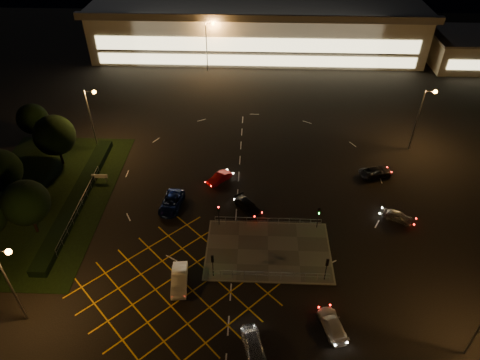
{
  "coord_description": "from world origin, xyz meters",
  "views": [
    {
      "loc": [
        0.1,
        -36.07,
        36.94
      ],
      "look_at": [
        -1.69,
        8.62,
        2.0
      ],
      "focal_mm": 32.0,
      "sensor_mm": 36.0,
      "label": 1
    }
  ],
  "objects_px": {
    "car_near_silver": "(254,346)",
    "car_queue_white": "(179,279)",
    "car_approach_white": "(332,325)",
    "signal_sw": "(213,262)",
    "car_far_dkgrey": "(248,206)",
    "car_circ_red": "(219,178)",
    "car_east_grey": "(376,172)",
    "signal_nw": "(219,211)",
    "signal_se": "(327,265)",
    "car_left_blue": "(171,203)",
    "car_right_silver": "(398,216)",
    "signal_ne": "(319,214)"
  },
  "relations": [
    {
      "from": "car_right_silver",
      "to": "signal_ne",
      "type": "bearing_deg",
      "value": 127.28
    },
    {
      "from": "signal_ne",
      "to": "car_left_blue",
      "type": "bearing_deg",
      "value": 170.26
    },
    {
      "from": "signal_nw",
      "to": "signal_sw",
      "type": "bearing_deg",
      "value": -90.0
    },
    {
      "from": "car_circ_red",
      "to": "car_far_dkgrey",
      "type": "bearing_deg",
      "value": -11.8
    },
    {
      "from": "signal_ne",
      "to": "car_east_grey",
      "type": "relative_size",
      "value": 0.67
    },
    {
      "from": "car_far_dkgrey",
      "to": "car_right_silver",
      "type": "xyz_separation_m",
      "value": [
        18.7,
        -1.16,
        -0.0
      ]
    },
    {
      "from": "signal_nw",
      "to": "signal_se",
      "type": "bearing_deg",
      "value": -33.65
    },
    {
      "from": "signal_nw",
      "to": "car_left_blue",
      "type": "height_order",
      "value": "signal_nw"
    },
    {
      "from": "car_circ_red",
      "to": "car_east_grey",
      "type": "bearing_deg",
      "value": 48.29
    },
    {
      "from": "car_queue_white",
      "to": "car_east_grey",
      "type": "relative_size",
      "value": 0.98
    },
    {
      "from": "signal_ne",
      "to": "car_circ_red",
      "type": "distance_m",
      "value": 15.48
    },
    {
      "from": "signal_se",
      "to": "car_right_silver",
      "type": "relative_size",
      "value": 0.85
    },
    {
      "from": "car_near_silver",
      "to": "car_queue_white",
      "type": "xyz_separation_m",
      "value": [
        -7.99,
        7.36,
        0.0
      ]
    },
    {
      "from": "car_circ_red",
      "to": "car_approach_white",
      "type": "xyz_separation_m",
      "value": [
        12.7,
        -22.64,
        0.02
      ]
    },
    {
      "from": "signal_se",
      "to": "car_near_silver",
      "type": "xyz_separation_m",
      "value": [
        -7.51,
        -8.51,
        -1.62
      ]
    },
    {
      "from": "signal_sw",
      "to": "car_near_silver",
      "type": "distance_m",
      "value": 9.76
    },
    {
      "from": "car_circ_red",
      "to": "car_east_grey",
      "type": "relative_size",
      "value": 0.81
    },
    {
      "from": "car_left_blue",
      "to": "car_right_silver",
      "type": "bearing_deg",
      "value": 3.81
    },
    {
      "from": "car_far_dkgrey",
      "to": "car_left_blue",
      "type": "bearing_deg",
      "value": 139.78
    },
    {
      "from": "car_circ_red",
      "to": "car_east_grey",
      "type": "height_order",
      "value": "car_east_grey"
    },
    {
      "from": "signal_nw",
      "to": "car_east_grey",
      "type": "distance_m",
      "value": 24.12
    },
    {
      "from": "car_near_silver",
      "to": "car_left_blue",
      "type": "distance_m",
      "value": 22.47
    },
    {
      "from": "car_far_dkgrey",
      "to": "car_east_grey",
      "type": "bearing_deg",
      "value": -15.36
    },
    {
      "from": "signal_nw",
      "to": "car_approach_white",
      "type": "relative_size",
      "value": 0.72
    },
    {
      "from": "signal_se",
      "to": "car_left_blue",
      "type": "distance_m",
      "value": 21.57
    },
    {
      "from": "signal_se",
      "to": "car_queue_white",
      "type": "xyz_separation_m",
      "value": [
        -15.5,
        -1.15,
        -1.61
      ]
    },
    {
      "from": "car_right_silver",
      "to": "car_circ_red",
      "type": "bearing_deg",
      "value": 100.15
    },
    {
      "from": "car_far_dkgrey",
      "to": "car_right_silver",
      "type": "height_order",
      "value": "car_far_dkgrey"
    },
    {
      "from": "car_left_blue",
      "to": "car_east_grey",
      "type": "bearing_deg",
      "value": 22.15
    },
    {
      "from": "car_near_silver",
      "to": "car_left_blue",
      "type": "relative_size",
      "value": 0.83
    },
    {
      "from": "signal_sw",
      "to": "car_right_silver",
      "type": "xyz_separation_m",
      "value": [
        22.19,
        9.83,
        -1.73
      ]
    },
    {
      "from": "signal_sw",
      "to": "signal_ne",
      "type": "xyz_separation_m",
      "value": [
        12.0,
        7.99,
        0.0
      ]
    },
    {
      "from": "car_left_blue",
      "to": "car_circ_red",
      "type": "bearing_deg",
      "value": 50.64
    },
    {
      "from": "signal_se",
      "to": "car_approach_white",
      "type": "relative_size",
      "value": 0.72
    },
    {
      "from": "car_right_silver",
      "to": "car_circ_red",
      "type": "height_order",
      "value": "car_right_silver"
    },
    {
      "from": "car_queue_white",
      "to": "car_right_silver",
      "type": "relative_size",
      "value": 1.23
    },
    {
      "from": "signal_ne",
      "to": "car_queue_white",
      "type": "distance_m",
      "value": 18.07
    },
    {
      "from": "car_left_blue",
      "to": "car_approach_white",
      "type": "height_order",
      "value": "car_left_blue"
    },
    {
      "from": "car_approach_white",
      "to": "signal_sw",
      "type": "bearing_deg",
      "value": -40.96
    },
    {
      "from": "signal_ne",
      "to": "car_right_silver",
      "type": "xyz_separation_m",
      "value": [
        10.19,
        1.85,
        -1.73
      ]
    },
    {
      "from": "car_circ_red",
      "to": "car_right_silver",
      "type": "bearing_deg",
      "value": 25.69
    },
    {
      "from": "signal_nw",
      "to": "car_left_blue",
      "type": "relative_size",
      "value": 0.59
    },
    {
      "from": "car_queue_white",
      "to": "car_right_silver",
      "type": "xyz_separation_m",
      "value": [
        25.69,
        10.99,
        -0.12
      ]
    },
    {
      "from": "car_near_silver",
      "to": "car_far_dkgrey",
      "type": "height_order",
      "value": "car_near_silver"
    },
    {
      "from": "car_far_dkgrey",
      "to": "car_right_silver",
      "type": "bearing_deg",
      "value": -42.9
    },
    {
      "from": "signal_nw",
      "to": "signal_ne",
      "type": "xyz_separation_m",
      "value": [
        12.0,
        0.0,
        0.0
      ]
    },
    {
      "from": "car_far_dkgrey",
      "to": "signal_nw",
      "type": "bearing_deg",
      "value": -178.58
    },
    {
      "from": "car_queue_white",
      "to": "signal_nw",
      "type": "bearing_deg",
      "value": 63.5
    },
    {
      "from": "signal_sw",
      "to": "signal_nw",
      "type": "relative_size",
      "value": 1.0
    },
    {
      "from": "signal_sw",
      "to": "car_queue_white",
      "type": "relative_size",
      "value": 0.69
    }
  ]
}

